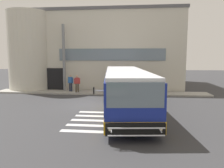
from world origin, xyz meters
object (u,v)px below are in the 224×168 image
(bus_main_foreground, at_px, (125,90))
(passenger_near_column, at_px, (71,82))
(entry_support_column, at_px, (64,58))
(passenger_by_doorway, at_px, (77,83))

(bus_main_foreground, distance_m, passenger_near_column, 8.62)
(entry_support_column, height_order, passenger_near_column, entry_support_column)
(entry_support_column, bearing_deg, passenger_near_column, -32.35)
(passenger_near_column, bearing_deg, entry_support_column, 147.65)
(bus_main_foreground, relative_size, passenger_near_column, 7.19)
(bus_main_foreground, height_order, passenger_near_column, bus_main_foreground)
(passenger_by_doorway, bearing_deg, passenger_near_column, 146.45)
(bus_main_foreground, height_order, passenger_by_doorway, bus_main_foreground)
(passenger_near_column, height_order, passenger_by_doorway, same)
(entry_support_column, distance_m, passenger_by_doorway, 3.06)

